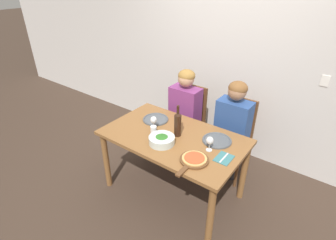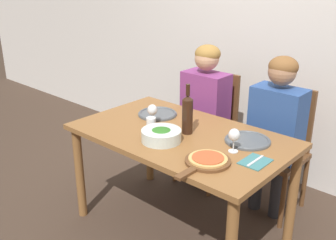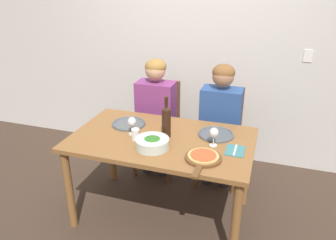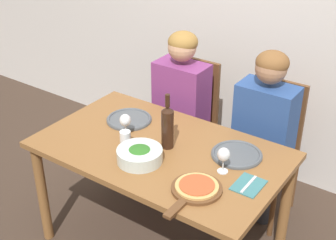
{
  "view_description": "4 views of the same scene",
  "coord_description": "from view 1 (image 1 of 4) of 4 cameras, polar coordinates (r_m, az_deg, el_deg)",
  "views": [
    {
      "loc": [
        1.32,
        -1.88,
        2.24
      ],
      "look_at": [
        -0.12,
        0.06,
        0.89
      ],
      "focal_mm": 28.0,
      "sensor_mm": 36.0,
      "label": 1
    },
    {
      "loc": [
        1.57,
        -1.88,
        1.81
      ],
      "look_at": [
        -0.13,
        0.01,
        0.82
      ],
      "focal_mm": 42.0,
      "sensor_mm": 36.0,
      "label": 2
    },
    {
      "loc": [
        0.78,
        -2.24,
        1.96
      ],
      "look_at": [
        0.05,
        0.0,
        0.93
      ],
      "focal_mm": 35.0,
      "sensor_mm": 36.0,
      "label": 3
    },
    {
      "loc": [
        1.37,
        -1.9,
        2.25
      ],
      "look_at": [
        -0.0,
        0.08,
        0.91
      ],
      "focal_mm": 50.0,
      "sensor_mm": 36.0,
      "label": 4
    }
  ],
  "objects": [
    {
      "name": "wine_bottle",
      "position": [
        2.67,
        2.13,
        -0.8
      ],
      "size": [
        0.07,
        0.07,
        0.34
      ],
      "color": "black",
      "rests_on": "dining_table"
    },
    {
      "name": "person_woman",
      "position": [
        3.35,
        3.59,
        2.81
      ],
      "size": [
        0.47,
        0.51,
        1.24
      ],
      "color": "#28282D",
      "rests_on": "ground"
    },
    {
      "name": "fork_on_napkin",
      "position": [
        2.47,
        12.08,
        -8.14
      ],
      "size": [
        0.14,
        0.18,
        0.01
      ],
      "color": "#387075",
      "rests_on": "dining_table"
    },
    {
      "name": "chair_left",
      "position": [
        3.55,
        4.49,
        0.18
      ],
      "size": [
        0.42,
        0.42,
        0.97
      ],
      "color": "brown",
      "rests_on": "ground"
    },
    {
      "name": "dinner_plate_left",
      "position": [
        3.02,
        -2.7,
        0.19
      ],
      "size": [
        0.3,
        0.3,
        0.02
      ],
      "color": "#4C5156",
      "rests_on": "dining_table"
    },
    {
      "name": "chair_right",
      "position": [
        3.3,
        14.2,
        -3.15
      ],
      "size": [
        0.42,
        0.42,
        0.97
      ],
      "color": "brown",
      "rests_on": "ground"
    },
    {
      "name": "back_wall",
      "position": [
        3.5,
        13.47,
        13.75
      ],
      "size": [
        10.0,
        0.06,
        2.7
      ],
      "color": "silver",
      "rests_on": "ground"
    },
    {
      "name": "wine_glass_left",
      "position": [
        2.8,
        -3.15,
        -0.1
      ],
      "size": [
        0.07,
        0.07,
        0.15
      ],
      "color": "silver",
      "rests_on": "dining_table"
    },
    {
      "name": "pizza_on_board",
      "position": [
        2.39,
        5.63,
        -8.6
      ],
      "size": [
        0.27,
        0.41,
        0.04
      ],
      "color": "brown",
      "rests_on": "dining_table"
    },
    {
      "name": "wine_glass_right",
      "position": [
        2.49,
        9.09,
        -4.56
      ],
      "size": [
        0.07,
        0.07,
        0.15
      ],
      "color": "silver",
      "rests_on": "dining_table"
    },
    {
      "name": "dining_table",
      "position": [
        2.79,
        1.17,
        -5.14
      ],
      "size": [
        1.47,
        0.87,
        0.77
      ],
      "color": "brown",
      "rests_on": "ground"
    },
    {
      "name": "person_man",
      "position": [
        3.09,
        13.84,
        -0.51
      ],
      "size": [
        0.47,
        0.51,
        1.24
      ],
      "color": "#28282D",
      "rests_on": "ground"
    },
    {
      "name": "water_tumbler",
      "position": [
        2.74,
        -3.16,
        -2.22
      ],
      "size": [
        0.07,
        0.07,
        0.09
      ],
      "color": "silver",
      "rests_on": "dining_table"
    },
    {
      "name": "ground_plane",
      "position": [
        3.21,
        1.04,
        -15.01
      ],
      "size": [
        40.0,
        40.0,
        0.0
      ],
      "primitive_type": "plane",
      "color": "#3D2D23"
    },
    {
      "name": "dinner_plate_right",
      "position": [
        2.69,
        10.62,
        -4.35
      ],
      "size": [
        0.3,
        0.3,
        0.02
      ],
      "color": "#4C5156",
      "rests_on": "dining_table"
    },
    {
      "name": "broccoli_bowl",
      "position": [
        2.59,
        -1.37,
        -4.34
      ],
      "size": [
        0.26,
        0.26,
        0.08
      ],
      "color": "silver",
      "rests_on": "dining_table"
    }
  ]
}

